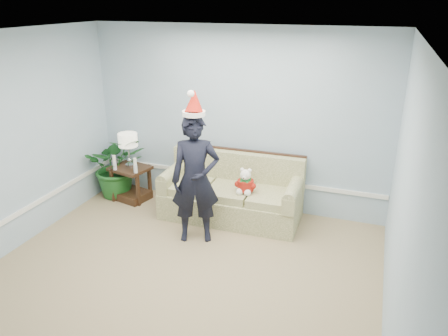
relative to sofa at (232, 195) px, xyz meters
name	(u,v)px	position (x,y,z in m)	size (l,w,h in m)	color
room_shell	(155,184)	(-0.09, -2.08, 1.02)	(4.54, 5.04, 2.74)	tan
wainscot_trim	(123,200)	(-1.27, -0.90, 0.12)	(4.49, 4.99, 0.06)	white
sofa	(232,195)	(0.00, 0.00, 0.00)	(2.01, 0.89, 0.94)	#58642F
side_table	(132,187)	(-1.70, 0.00, -0.12)	(0.66, 0.60, 0.55)	#3B2115
table_lamp	(128,141)	(-1.73, 0.05, 0.62)	(0.30, 0.30, 0.53)	silver
candle_pair	(125,165)	(-1.67, -0.18, 0.33)	(0.43, 0.06, 0.24)	silver
houseplant	(117,166)	(-1.97, 0.06, 0.18)	(0.93, 0.80, 1.03)	#1A561F
man	(196,180)	(-0.23, -0.78, 0.52)	(0.62, 0.41, 1.71)	black
santa_hat	(194,104)	(-0.23, -0.76, 1.51)	(0.34, 0.37, 0.33)	white
teddy_bear	(245,184)	(0.26, -0.19, 0.29)	(0.23, 0.26, 0.37)	white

